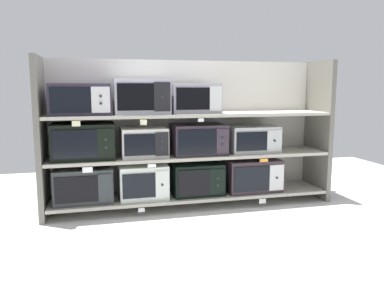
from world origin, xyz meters
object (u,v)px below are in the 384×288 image
object	(u,v)px
microwave_4	(84,141)
microwave_0	(84,184)
microwave_8	(81,99)
microwave_10	(194,98)
microwave_9	(141,96)
microwave_2	(196,178)
microwave_7	(252,139)
microwave_3	(251,174)
microwave_1	(143,181)
microwave_5	(144,142)
microwave_6	(198,139)

from	to	relation	value
microwave_4	microwave_0	bearing A→B (deg)	179.43
microwave_8	microwave_10	world-z (taller)	microwave_10
microwave_9	microwave_0	bearing A→B (deg)	-180.00
microwave_2	microwave_9	size ratio (longest dim) A/B	0.98
microwave_2	microwave_7	bearing A→B (deg)	0.04
microwave_2	microwave_3	xyz separation A→B (m)	(0.60, 0.00, 0.01)
microwave_4	microwave_9	xyz separation A→B (m)	(0.55, 0.00, 0.41)
microwave_1	microwave_5	distance (m)	0.39
microwave_1	microwave_2	bearing A→B (deg)	-0.04
microwave_10	microwave_8	bearing A→B (deg)	-179.98
microwave_9	microwave_7	bearing A→B (deg)	0.01
microwave_1	microwave_4	world-z (taller)	microwave_4
microwave_3	microwave_8	size ratio (longest dim) A/B	1.05
microwave_5	microwave_3	bearing A→B (deg)	-0.01
microwave_0	microwave_9	world-z (taller)	microwave_9
microwave_8	microwave_9	xyz separation A→B (m)	(0.56, 0.00, 0.02)
microwave_1	microwave_0	bearing A→B (deg)	-179.99
microwave_2	microwave_6	world-z (taller)	microwave_6
microwave_6	microwave_7	size ratio (longest dim) A/B	1.03
microwave_2	microwave_5	bearing A→B (deg)	179.97
microwave_6	microwave_10	distance (m)	0.41
microwave_0	microwave_1	bearing A→B (deg)	0.01
microwave_1	microwave_2	distance (m)	0.54
microwave_0	microwave_6	world-z (taller)	microwave_6
microwave_6	microwave_8	bearing A→B (deg)	179.99
microwave_1	microwave_9	bearing A→B (deg)	-177.48
microwave_0	microwave_1	world-z (taller)	microwave_1
microwave_7	microwave_8	bearing A→B (deg)	-179.99
microwave_1	microwave_3	world-z (taller)	microwave_3
microwave_2	microwave_4	bearing A→B (deg)	179.99
microwave_6	microwave_8	distance (m)	1.19
microwave_0	microwave_7	xyz separation A→B (m)	(1.70, 0.00, 0.38)
microwave_10	microwave_6	bearing A→B (deg)	-0.66
microwave_1	microwave_8	size ratio (longest dim) A/B	0.86
microwave_0	microwave_4	size ratio (longest dim) A/B	0.95
microwave_2	microwave_4	world-z (taller)	microwave_4
microwave_4	microwave_6	bearing A→B (deg)	-0.01
microwave_0	microwave_10	world-z (taller)	microwave_10
microwave_0	microwave_4	world-z (taller)	microwave_4
microwave_3	microwave_6	size ratio (longest dim) A/B	1.08
microwave_2	microwave_9	bearing A→B (deg)	179.97
microwave_8	microwave_1	bearing A→B (deg)	0.03
microwave_4	microwave_2	bearing A→B (deg)	-0.01
microwave_4	microwave_6	distance (m)	1.11
microwave_2	microwave_8	distance (m)	1.37
microwave_7	microwave_10	world-z (taller)	microwave_10
microwave_2	microwave_4	distance (m)	1.17
microwave_3	microwave_8	distance (m)	1.88
microwave_4	microwave_5	size ratio (longest dim) A/B	1.29
microwave_9	microwave_1	bearing A→B (deg)	2.52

